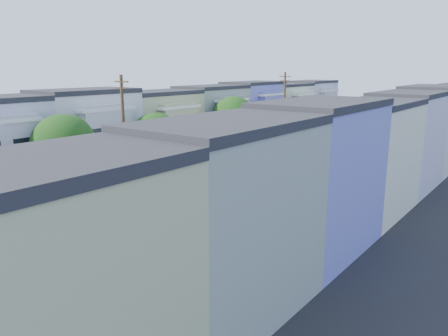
# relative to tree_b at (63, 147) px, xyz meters

# --- Properties ---
(ground) EXTENTS (160.00, 160.00, 0.00)m
(ground) POSITION_rel_tree_b_xyz_m (6.30, 3.58, -5.13)
(ground) COLOR black
(ground) RESTS_ON ground
(road_slab) EXTENTS (12.00, 70.00, 0.02)m
(road_slab) POSITION_rel_tree_b_xyz_m (6.30, 18.58, -5.12)
(road_slab) COLOR black
(road_slab) RESTS_ON ground
(curb_left) EXTENTS (0.30, 70.00, 0.15)m
(curb_left) POSITION_rel_tree_b_xyz_m (0.25, 18.58, -5.06)
(curb_left) COLOR gray
(curb_left) RESTS_ON ground
(curb_right) EXTENTS (0.30, 70.00, 0.15)m
(curb_right) POSITION_rel_tree_b_xyz_m (12.35, 18.58, -5.06)
(curb_right) COLOR gray
(curb_right) RESTS_ON ground
(sidewalk_left) EXTENTS (2.60, 70.00, 0.15)m
(sidewalk_left) POSITION_rel_tree_b_xyz_m (-1.05, 18.58, -5.06)
(sidewalk_left) COLOR gray
(sidewalk_left) RESTS_ON ground
(sidewalk_right) EXTENTS (2.60, 70.00, 0.15)m
(sidewalk_right) POSITION_rel_tree_b_xyz_m (13.65, 18.58, -5.06)
(sidewalk_right) COLOR gray
(sidewalk_right) RESTS_ON ground
(centerline) EXTENTS (0.12, 70.00, 0.01)m
(centerline) POSITION_rel_tree_b_xyz_m (6.30, 18.58, -5.13)
(centerline) COLOR gold
(centerline) RESTS_ON ground
(townhouse_row_left) EXTENTS (5.00, 70.00, 8.50)m
(townhouse_row_left) POSITION_rel_tree_b_xyz_m (-4.85, 18.58, -5.13)
(townhouse_row_left) COLOR beige
(townhouse_row_left) RESTS_ON ground
(townhouse_row_right) EXTENTS (5.00, 70.00, 8.50)m
(townhouse_row_right) POSITION_rel_tree_b_xyz_m (17.45, 18.58, -5.13)
(townhouse_row_right) COLOR beige
(townhouse_row_right) RESTS_ON ground
(tree_b) EXTENTS (4.70, 4.70, 7.51)m
(tree_b) POSITION_rel_tree_b_xyz_m (0.00, 0.00, 0.00)
(tree_b) COLOR black
(tree_b) RESTS_ON ground
(tree_c) EXTENTS (4.70, 4.70, 6.87)m
(tree_c) POSITION_rel_tree_b_xyz_m (0.00, 9.05, -0.63)
(tree_c) COLOR black
(tree_c) RESTS_ON ground
(tree_d) EXTENTS (4.70, 4.70, 7.73)m
(tree_d) POSITION_rel_tree_b_xyz_m (-0.00, 20.58, 0.22)
(tree_d) COLOR black
(tree_d) RESTS_ON ground
(tree_e) EXTENTS (4.70, 4.70, 6.87)m
(tree_e) POSITION_rel_tree_b_xyz_m (0.00, 36.20, -0.63)
(tree_e) COLOR black
(tree_e) RESTS_ON ground
(tree_far_r) EXTENTS (3.05, 3.05, 5.44)m
(tree_far_r) POSITION_rel_tree_b_xyz_m (13.20, 32.32, -1.27)
(tree_far_r) COLOR black
(tree_far_r) RESTS_ON ground
(utility_pole_near) EXTENTS (1.60, 0.26, 10.00)m
(utility_pole_near) POSITION_rel_tree_b_xyz_m (0.00, 5.58, 0.02)
(utility_pole_near) COLOR #42301E
(utility_pole_near) RESTS_ON ground
(utility_pole_far) EXTENTS (1.60, 0.26, 10.00)m
(utility_pole_far) POSITION_rel_tree_b_xyz_m (0.00, 31.58, 0.02)
(utility_pole_far) COLOR #42301E
(utility_pole_far) RESTS_ON ground
(fedex_truck) EXTENTS (2.45, 6.36, 3.05)m
(fedex_truck) POSITION_rel_tree_b_xyz_m (7.66, 16.67, -3.43)
(fedex_truck) COLOR silver
(fedex_truck) RESTS_ON ground
(lead_sedan) EXTENTS (1.65, 3.99, 1.28)m
(lead_sedan) POSITION_rel_tree_b_xyz_m (8.58, 26.44, -4.50)
(lead_sedan) COLOR black
(lead_sedan) RESTS_ON ground
(parked_left_c) EXTENTS (2.05, 4.39, 1.29)m
(parked_left_c) POSITION_rel_tree_b_xyz_m (1.40, 3.14, -4.49)
(parked_left_c) COLOR gray
(parked_left_c) RESTS_ON ground
(parked_left_d) EXTENTS (2.05, 4.45, 1.40)m
(parked_left_d) POSITION_rel_tree_b_xyz_m (1.40, 16.22, -4.43)
(parked_left_d) COLOR #4F040D
(parked_left_d) RESTS_ON ground
(parked_right_a) EXTENTS (1.72, 4.05, 1.29)m
(parked_right_a) POSITION_rel_tree_b_xyz_m (11.20, -3.28, -4.49)
(parked_right_a) COLOR #585A5B
(parked_right_a) RESTS_ON ground
(parked_right_b) EXTENTS (1.74, 4.10, 1.30)m
(parked_right_b) POSITION_rel_tree_b_xyz_m (11.20, 2.17, -4.48)
(parked_right_b) COLOR silver
(parked_right_b) RESTS_ON ground
(parked_right_c) EXTENTS (1.52, 3.85, 1.24)m
(parked_right_c) POSITION_rel_tree_b_xyz_m (11.20, 23.30, -4.51)
(parked_right_c) COLOR black
(parked_right_c) RESTS_ON ground
(parked_right_d) EXTENTS (1.80, 4.34, 1.39)m
(parked_right_d) POSITION_rel_tree_b_xyz_m (11.20, 31.63, -4.44)
(parked_right_d) COLOR black
(parked_right_d) RESTS_ON ground
(motorcycle) EXTENTS (0.25, 1.80, 0.72)m
(motorcycle) POSITION_rel_tree_b_xyz_m (11.47, -9.91, -4.76)
(motorcycle) COLOR black
(motorcycle) RESTS_ON ground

